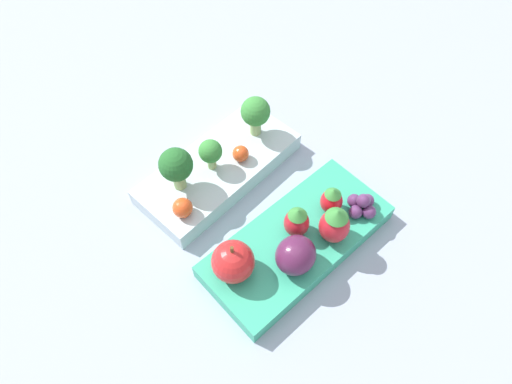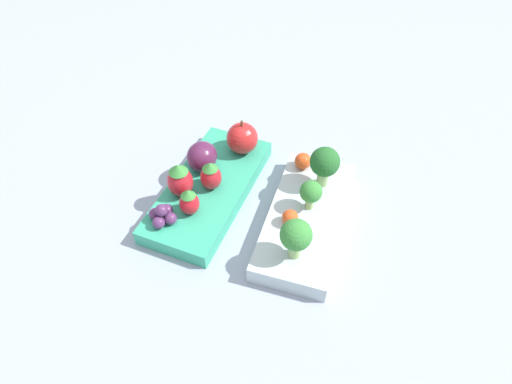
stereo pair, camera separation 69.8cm
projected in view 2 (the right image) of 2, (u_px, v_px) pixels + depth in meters
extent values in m
plane|color=#939EB2|center=(254.00, 216.00, 0.62)|extent=(4.00, 4.00, 0.00)
cube|color=silver|center=(306.00, 219.00, 0.60)|extent=(0.22, 0.10, 0.03)
cube|color=#33A87F|center=(209.00, 190.00, 0.64)|extent=(0.23, 0.11, 0.02)
cylinder|color=#93B770|center=(295.00, 249.00, 0.54)|extent=(0.01, 0.01, 0.02)
sphere|color=#388438|center=(296.00, 235.00, 0.52)|extent=(0.04, 0.04, 0.04)
cylinder|color=#93B770|center=(310.00, 203.00, 0.59)|extent=(0.01, 0.01, 0.02)
sphere|color=#388438|center=(311.00, 192.00, 0.57)|extent=(0.03, 0.03, 0.03)
cylinder|color=#93B770|center=(322.00, 177.00, 0.62)|extent=(0.02, 0.02, 0.02)
sphere|color=#236028|center=(325.00, 162.00, 0.60)|extent=(0.04, 0.04, 0.04)
sphere|color=#DB4C1E|center=(290.00, 218.00, 0.57)|extent=(0.02, 0.02, 0.02)
sphere|color=#DB4C1E|center=(303.00, 161.00, 0.64)|extent=(0.02, 0.02, 0.02)
sphere|color=red|center=(242.00, 138.00, 0.66)|extent=(0.05, 0.05, 0.05)
cylinder|color=brown|center=(242.00, 124.00, 0.64)|extent=(0.00, 0.00, 0.01)
ellipsoid|color=red|center=(211.00, 177.00, 0.61)|extent=(0.03, 0.03, 0.04)
cone|color=#388438|center=(210.00, 166.00, 0.60)|extent=(0.02, 0.02, 0.01)
ellipsoid|color=red|center=(180.00, 182.00, 0.60)|extent=(0.03, 0.03, 0.04)
cone|color=#388438|center=(178.00, 168.00, 0.58)|extent=(0.03, 0.03, 0.01)
ellipsoid|color=red|center=(189.00, 203.00, 0.58)|extent=(0.03, 0.03, 0.03)
cone|color=#388438|center=(188.00, 193.00, 0.57)|extent=(0.02, 0.02, 0.01)
ellipsoid|color=#511E42|center=(202.00, 157.00, 0.64)|extent=(0.05, 0.04, 0.04)
sphere|color=#562D5B|center=(159.00, 223.00, 0.57)|extent=(0.02, 0.02, 0.02)
sphere|color=#562D5B|center=(171.00, 218.00, 0.58)|extent=(0.02, 0.02, 0.02)
sphere|color=#562D5B|center=(167.00, 210.00, 0.59)|extent=(0.02, 0.02, 0.02)
sphere|color=#562D5B|center=(155.00, 214.00, 0.58)|extent=(0.02, 0.02, 0.02)
sphere|color=#562D5B|center=(161.00, 210.00, 0.57)|extent=(0.02, 0.02, 0.02)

